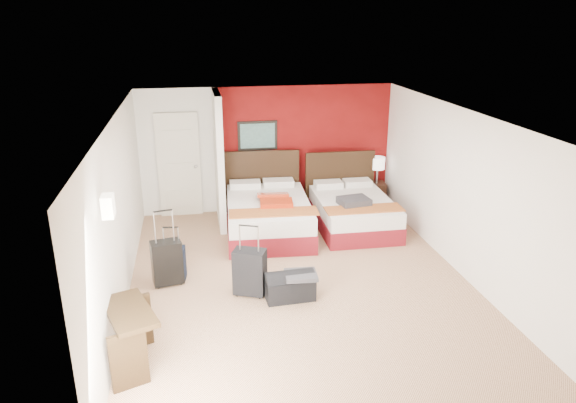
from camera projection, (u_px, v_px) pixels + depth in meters
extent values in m
plane|color=tan|center=(300.00, 281.00, 8.02)|extent=(6.50, 6.50, 0.00)
cube|color=white|center=(267.00, 149.00, 10.61)|extent=(5.00, 0.04, 2.50)
cube|color=white|center=(119.00, 215.00, 7.18)|extent=(0.04, 6.50, 2.50)
cube|color=black|center=(258.00, 136.00, 10.42)|extent=(0.78, 0.03, 0.58)
cube|color=white|center=(108.00, 206.00, 5.59)|extent=(0.12, 0.20, 0.24)
cube|color=maroon|center=(304.00, 148.00, 10.72)|extent=(3.50, 0.04, 2.50)
cube|color=silver|center=(219.00, 160.00, 9.85)|extent=(0.12, 1.20, 2.50)
cube|color=silver|center=(179.00, 165.00, 10.35)|extent=(0.82, 0.06, 2.05)
cube|color=silver|center=(268.00, 217.00, 9.67)|extent=(1.61, 2.20, 0.63)
cube|color=white|center=(354.00, 213.00, 9.92)|extent=(1.38, 1.94, 0.58)
cube|color=#AB290E|center=(275.00, 200.00, 9.47)|extent=(0.64, 0.83, 0.10)
cube|color=#3B3A3F|center=(354.00, 201.00, 9.51)|extent=(0.58, 0.49, 0.13)
cube|color=black|center=(376.00, 195.00, 11.04)|extent=(0.41, 0.41, 0.52)
cylinder|color=white|center=(377.00, 170.00, 10.86)|extent=(0.35, 0.35, 0.54)
cube|color=black|center=(167.00, 264.00, 7.84)|extent=(0.48, 0.35, 0.65)
cube|color=black|center=(250.00, 273.00, 7.54)|extent=(0.52, 0.42, 0.66)
cube|color=black|center=(173.00, 265.00, 7.97)|extent=(0.39, 0.27, 0.50)
cube|color=black|center=(290.00, 287.00, 7.49)|extent=(0.70, 0.40, 0.35)
cube|color=#3E3D43|center=(301.00, 275.00, 7.40)|extent=(0.47, 0.40, 0.06)
cube|color=black|center=(132.00, 338.00, 5.97)|extent=(0.72, 0.99, 0.74)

